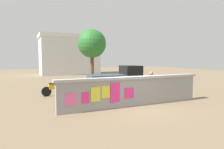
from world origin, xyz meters
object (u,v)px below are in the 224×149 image
object	(u,v)px
person_walking	(151,83)
tree_roadside	(92,44)
auto_rickshaw_truck	(118,79)
motorcycle	(56,88)
bicycle_near	(84,96)
bicycle_far	(163,90)

from	to	relation	value
person_walking	tree_roadside	distance (m)	11.46
auto_rickshaw_truck	person_walking	distance (m)	3.04
motorcycle	tree_roadside	world-z (taller)	tree_roadside
auto_rickshaw_truck	bicycle_near	distance (m)	3.74
auto_rickshaw_truck	tree_roadside	size ratio (longest dim) A/B	0.68
motorcycle	person_walking	world-z (taller)	person_walking
person_walking	tree_roadside	world-z (taller)	tree_roadside
motorcycle	bicycle_far	size ratio (longest dim) A/B	1.12
person_walking	motorcycle	bearing A→B (deg)	142.97
auto_rickshaw_truck	motorcycle	xyz separation A→B (m)	(-4.05, 0.58, -0.44)
auto_rickshaw_truck	motorcycle	world-z (taller)	auto_rickshaw_truck
auto_rickshaw_truck	bicycle_far	bearing A→B (deg)	-46.50
bicycle_near	tree_roadside	xyz separation A→B (m)	(3.97, 10.21, 3.53)
auto_rickshaw_truck	bicycle_far	size ratio (longest dim) A/B	2.17
auto_rickshaw_truck	bicycle_far	xyz separation A→B (m)	(2.13, -2.24, -0.54)
tree_roadside	person_walking	bearing A→B (deg)	-91.38
auto_rickshaw_truck	motorcycle	distance (m)	4.12
motorcycle	bicycle_near	world-z (taller)	bicycle_near
auto_rickshaw_truck	tree_roadside	world-z (taller)	tree_roadside
motorcycle	bicycle_far	world-z (taller)	bicycle_far
auto_rickshaw_truck	bicycle_far	distance (m)	3.14
motorcycle	bicycle_near	distance (m)	2.86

